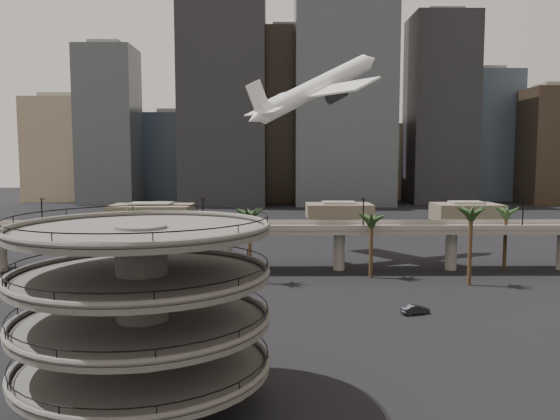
{
  "coord_description": "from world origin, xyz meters",
  "views": [
    {
      "loc": [
        -1.47,
        -50.34,
        22.05
      ],
      "look_at": [
        -0.81,
        28.0,
        14.47
      ],
      "focal_mm": 35.0,
      "sensor_mm": 36.0,
      "label": 1
    }
  ],
  "objects_px": {
    "overpass": "(283,233)",
    "car_a": "(244,325)",
    "airborne_jet": "(316,88)",
    "parking_ramp": "(143,299)",
    "car_b": "(415,309)"
  },
  "relations": [
    {
      "from": "parking_ramp",
      "to": "car_a",
      "type": "distance_m",
      "value": 24.77
    },
    {
      "from": "parking_ramp",
      "to": "airborne_jet",
      "type": "height_order",
      "value": "airborne_jet"
    },
    {
      "from": "parking_ramp",
      "to": "car_a",
      "type": "bearing_deg",
      "value": 71.1
    },
    {
      "from": "overpass",
      "to": "car_a",
      "type": "distance_m",
      "value": 38.21
    },
    {
      "from": "overpass",
      "to": "airborne_jet",
      "type": "relative_size",
      "value": 4.04
    },
    {
      "from": "overpass",
      "to": "car_a",
      "type": "bearing_deg",
      "value": -98.47
    },
    {
      "from": "parking_ramp",
      "to": "overpass",
      "type": "bearing_deg",
      "value": 77.57
    },
    {
      "from": "overpass",
      "to": "car_a",
      "type": "relative_size",
      "value": 31.86
    },
    {
      "from": "overpass",
      "to": "car_b",
      "type": "height_order",
      "value": "overpass"
    },
    {
      "from": "overpass",
      "to": "airborne_jet",
      "type": "bearing_deg",
      "value": 62.84
    },
    {
      "from": "parking_ramp",
      "to": "airborne_jet",
      "type": "distance_m",
      "value": 80.88
    },
    {
      "from": "car_a",
      "to": "car_b",
      "type": "xyz_separation_m",
      "value": [
        23.8,
        6.91,
        -0.03
      ]
    },
    {
      "from": "car_a",
      "to": "airborne_jet",
      "type": "bearing_deg",
      "value": 4.62
    },
    {
      "from": "overpass",
      "to": "airborne_jet",
      "type": "height_order",
      "value": "airborne_jet"
    },
    {
      "from": "parking_ramp",
      "to": "overpass",
      "type": "distance_m",
      "value": 60.46
    }
  ]
}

